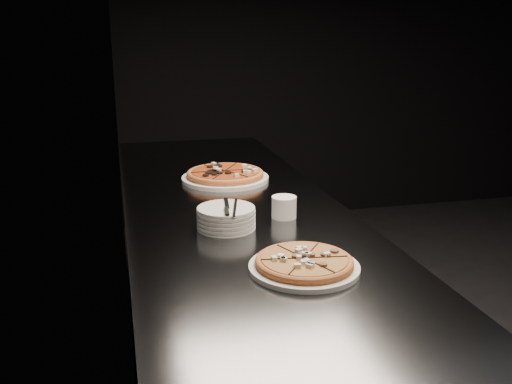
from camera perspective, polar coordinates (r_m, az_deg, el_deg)
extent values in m
cube|color=black|center=(1.86, -13.99, 12.15)|extent=(0.02, 5.00, 2.80)
cube|color=black|center=(5.02, 16.55, 14.20)|extent=(5.00, 0.02, 2.80)
cube|color=#585A5F|center=(2.17, -2.15, -13.26)|extent=(0.70, 2.40, 0.90)
cube|color=#585A5F|center=(1.98, -2.29, -1.60)|extent=(0.74, 2.44, 0.02)
cylinder|color=silver|center=(1.47, 4.83, -7.54)|extent=(0.28, 0.28, 0.01)
cylinder|color=#C06D39|center=(1.46, 4.84, -7.11)|extent=(0.28, 0.28, 0.01)
torus|color=#C06D39|center=(1.46, 4.85, -6.92)|extent=(0.28, 0.28, 0.02)
cylinder|color=gold|center=(1.46, 4.85, -6.75)|extent=(0.25, 0.25, 0.01)
cylinder|color=silver|center=(2.30, -3.09, 1.36)|extent=(0.35, 0.35, 0.02)
cylinder|color=#C06D39|center=(2.30, -3.10, 1.71)|extent=(0.31, 0.31, 0.01)
torus|color=#C06D39|center=(2.29, -3.10, 1.87)|extent=(0.31, 0.31, 0.02)
cylinder|color=#963915|center=(2.29, -3.10, 2.00)|extent=(0.27, 0.27, 0.01)
cylinder|color=silver|center=(1.76, -2.99, -3.40)|extent=(0.18, 0.18, 0.01)
cylinder|color=silver|center=(1.75, -3.00, -2.99)|extent=(0.18, 0.18, 0.01)
cylinder|color=silver|center=(1.75, -3.01, -2.58)|extent=(0.18, 0.18, 0.01)
cylinder|color=silver|center=(1.74, -3.01, -2.17)|extent=(0.18, 0.18, 0.01)
cylinder|color=silver|center=(1.74, -3.02, -1.75)|extent=(0.18, 0.18, 0.01)
cube|color=silver|center=(1.77, -2.96, -1.15)|extent=(0.03, 0.12, 0.00)
cube|color=black|center=(1.69, -2.94, -1.94)|extent=(0.02, 0.07, 0.01)
cube|color=silver|center=(1.73, -2.10, -1.53)|extent=(0.09, 0.16, 0.00)
cylinder|color=silver|center=(1.84, 2.82, -1.52)|extent=(0.08, 0.08, 0.07)
cylinder|color=black|center=(1.84, 2.83, -0.72)|extent=(0.06, 0.06, 0.01)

